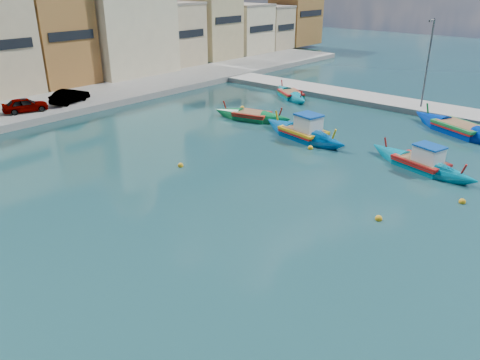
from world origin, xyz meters
TOP-DOWN VIEW (x-y plane):
  - ground at (0.00, 0.00)m, footprint 160.00×160.00m
  - north_quay at (0.00, 32.00)m, footprint 80.00×8.00m
  - north_townhouses at (6.68, 39.36)m, footprint 83.20×7.87m
  - church_block at (10.00, 40.00)m, footprint 10.00×10.00m
  - quay_street_lamp at (17.44, 6.00)m, footprint 1.18×0.16m
  - luzzu_turquoise_cabin at (4.06, 0.70)m, footprint 3.84×8.17m
  - luzzu_blue_cabin at (4.30, 9.70)m, footprint 3.71×8.66m
  - luzzu_cyan_mid at (14.36, 17.98)m, footprint 5.67×7.25m
  - luzzu_green at (5.66, 15.87)m, footprint 3.63×7.52m
  - luzzu_blue_south at (13.21, 1.24)m, footprint 5.98×9.72m
  - mooring_buoys at (2.37, 5.99)m, footprint 18.74×22.14m

SIDE VIEW (x-z plane):
  - ground at x=0.00m, z-range 0.00..0.00m
  - mooring_buoys at x=2.37m, z-range -0.10..0.26m
  - luzzu_cyan_mid at x=14.36m, z-range -0.88..1.35m
  - luzzu_green at x=5.66m, z-range -0.90..1.39m
  - luzzu_blue_south at x=13.21m, z-range -1.10..1.69m
  - north_quay at x=0.00m, z-range 0.00..0.60m
  - luzzu_turquoise_cabin at x=4.06m, z-range -0.97..1.59m
  - luzzu_blue_cabin at x=4.30m, z-range -1.13..1.85m
  - quay_street_lamp at x=17.44m, z-range 0.34..8.34m
  - north_townhouses at x=6.68m, z-range -0.10..10.09m
  - church_block at x=10.00m, z-range -1.14..17.96m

